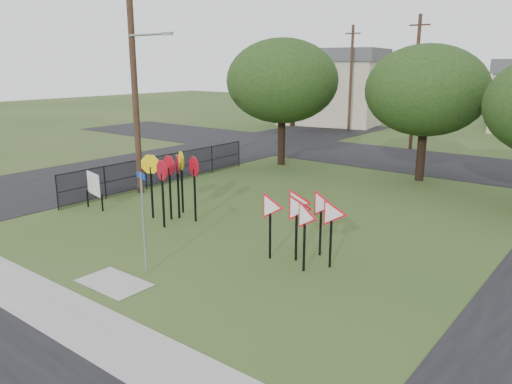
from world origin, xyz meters
TOP-DOWN VIEW (x-y plane):
  - ground at (0.00, 0.00)m, footprint 140.00×140.00m
  - sidewalk at (0.00, -4.20)m, footprint 30.00×1.60m
  - planting_strip at (0.00, -5.40)m, footprint 30.00×0.80m
  - street_left at (-12.00, 10.00)m, footprint 8.00×50.00m
  - street_far at (0.00, 20.00)m, footprint 60.00×8.00m
  - curb_pad at (0.00, -2.40)m, footprint 2.00×1.20m
  - street_name_sign at (0.16, -1.40)m, footprint 0.58×0.21m
  - stop_sign_cluster at (-3.00, 2.63)m, footprint 2.34×2.04m
  - yield_sign_cluster at (3.17, 2.15)m, footprint 2.73×1.50m
  - info_board at (-6.62, 1.57)m, footprint 1.19×0.32m
  - utility_pole_main at (-7.24, 4.50)m, footprint 3.55×0.33m
  - far_pole_a at (-2.00, 24.00)m, footprint 1.40×0.24m
  - far_pole_c at (-10.00, 30.00)m, footprint 1.40×0.24m
  - fence_run at (-7.60, 6.25)m, footprint 0.05×11.55m
  - house_left at (-14.00, 34.00)m, footprint 10.58×8.88m
  - tree_near_left at (-6.00, 14.00)m, footprint 6.40×6.40m
  - tree_near_mid at (2.00, 15.00)m, footprint 6.00×6.00m
  - tree_far_left at (-16.00, 30.00)m, footprint 6.80×6.80m

SIDE VIEW (x-z plane):
  - ground at x=0.00m, z-range 0.00..0.00m
  - planting_strip at x=0.00m, z-range 0.00..0.02m
  - sidewalk at x=0.00m, z-range 0.00..0.02m
  - street_left at x=-12.00m, z-range 0.00..0.02m
  - street_far at x=0.00m, z-range 0.00..0.02m
  - curb_pad at x=0.00m, z-range 0.00..0.02m
  - fence_run at x=-7.60m, z-range 0.03..1.53m
  - info_board at x=-6.62m, z-range 0.25..1.77m
  - yield_sign_cluster at x=3.17m, z-range 0.51..2.65m
  - street_name_sign at x=0.16m, z-range 0.22..3.17m
  - stop_sign_cluster at x=-3.00m, z-range 0.60..3.12m
  - house_left at x=-14.00m, z-range 0.05..7.25m
  - tree_near_mid at x=2.00m, z-range 1.14..7.94m
  - far_pole_a at x=-2.00m, z-range 0.10..9.10m
  - far_pole_c at x=-10.00m, z-range 0.10..9.10m
  - tree_near_left at x=-6.00m, z-range 1.22..8.49m
  - tree_far_left at x=-16.00m, z-range 1.31..9.04m
  - utility_pole_main at x=-7.24m, z-range 0.21..10.21m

